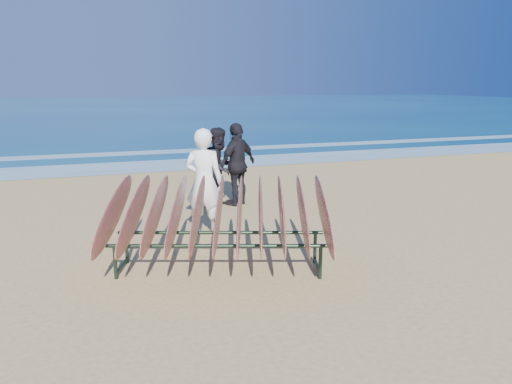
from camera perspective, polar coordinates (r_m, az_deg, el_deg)
ground at (r=8.11m, az=1.90°, el=-7.72°), size 120.00×120.00×0.00m
ocean at (r=62.21m, az=-17.09°, el=9.23°), size 160.00×160.00×0.00m
foam_near at (r=17.53m, az=-10.07°, el=3.04°), size 160.00×160.00×0.00m
foam_far at (r=20.96m, az=-11.67°, el=4.47°), size 160.00×160.00×0.00m
surfboard_rack at (r=7.39m, az=-4.28°, el=-2.45°), size 3.79×3.34×1.46m
person_white at (r=9.22m, az=-5.96°, el=1.12°), size 0.87×0.79×1.99m
person_dark_a at (r=11.40m, az=-4.19°, el=2.84°), size 1.11×1.10×1.81m
person_dark_b at (r=11.50m, az=-2.13°, el=3.19°), size 1.20×0.98×1.91m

